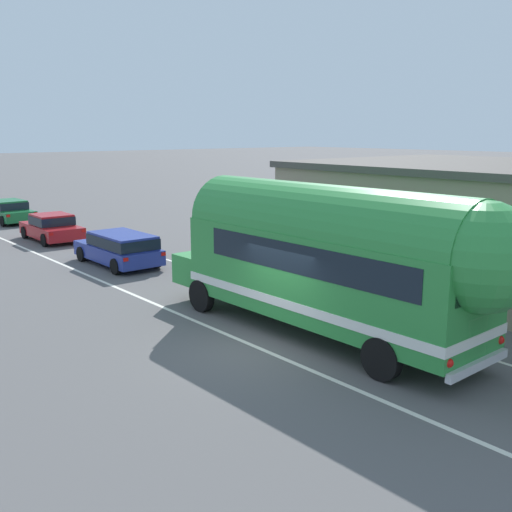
% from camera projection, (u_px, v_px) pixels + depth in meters
% --- Properties ---
extents(ground_plane, '(300.00, 300.00, 0.00)m').
position_uv_depth(ground_plane, '(259.00, 348.00, 15.30)').
color(ground_plane, '#565454').
extents(lane_markings, '(4.01, 80.00, 0.01)m').
position_uv_depth(lane_markings, '(111.00, 262.00, 25.44)').
color(lane_markings, silver).
rests_on(lane_markings, ground).
extents(painted_bus, '(2.73, 11.42, 4.12)m').
position_uv_depth(painted_bus, '(335.00, 255.00, 15.48)').
color(painted_bus, '#2D8C3D').
rests_on(painted_bus, ground).
extents(car_lead, '(2.03, 4.58, 1.37)m').
position_uv_depth(car_lead, '(120.00, 247.00, 24.61)').
color(car_lead, navy).
rests_on(car_lead, ground).
extents(car_second, '(2.02, 4.32, 1.37)m').
position_uv_depth(car_second, '(52.00, 226.00, 30.27)').
color(car_second, '#A5191E').
rests_on(car_second, ground).
extents(car_third, '(2.11, 4.69, 1.37)m').
position_uv_depth(car_third, '(8.00, 210.00, 36.45)').
color(car_third, '#196633').
rests_on(car_third, ground).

